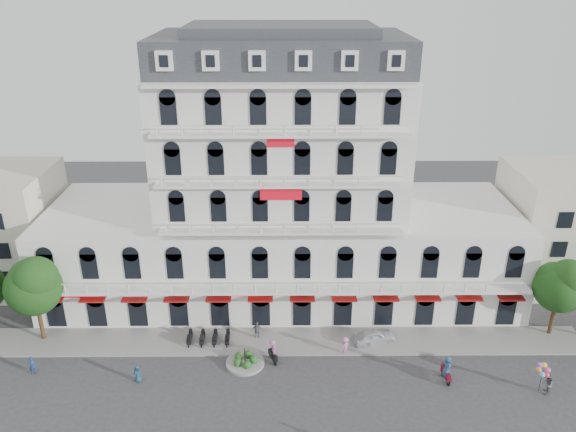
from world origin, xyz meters
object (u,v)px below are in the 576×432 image
at_px(rider_east, 447,369).
at_px(balloon_vendor, 546,379).
at_px(parked_car, 374,336).
at_px(rider_center, 273,350).

xyz_separation_m(rider_east, balloon_vendor, (7.19, -1.45, 0.10)).
relative_size(parked_car, rider_east, 1.67).
height_order(rider_center, balloon_vendor, balloon_vendor).
bearing_deg(rider_center, rider_east, 59.35).
height_order(rider_east, rider_center, rider_east).
bearing_deg(balloon_vendor, parked_car, 152.03).
xyz_separation_m(rider_center, balloon_vendor, (20.98, -3.95, 0.18)).
bearing_deg(rider_east, rider_center, 73.68).
distance_m(rider_east, balloon_vendor, 7.34).
relative_size(rider_east, rider_center, 1.11).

